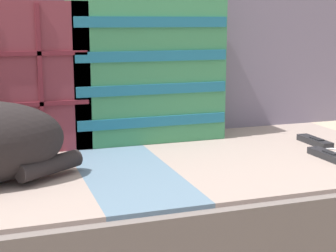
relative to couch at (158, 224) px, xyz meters
The scene contains 6 objects.
couch is the anchor object (origin of this frame).
sofa_backrest 0.58m from the couch, 90.00° to the left, with size 1.88×0.14×0.52m.
throw_pillow_quilted 0.58m from the couch, 149.91° to the left, with size 0.41×0.14×0.42m.
throw_pillow_striped 0.46m from the couch, 80.35° to the left, with size 0.46×0.14×0.43m.
game_remote_near 0.53m from the couch, ahead, with size 0.05×0.19×0.02m.
game_remote_far 0.50m from the couch, 22.27° to the right, with size 0.05×0.19×0.02m.
Camera 1 is at (-0.41, -1.16, 0.75)m, focal length 55.00 mm.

